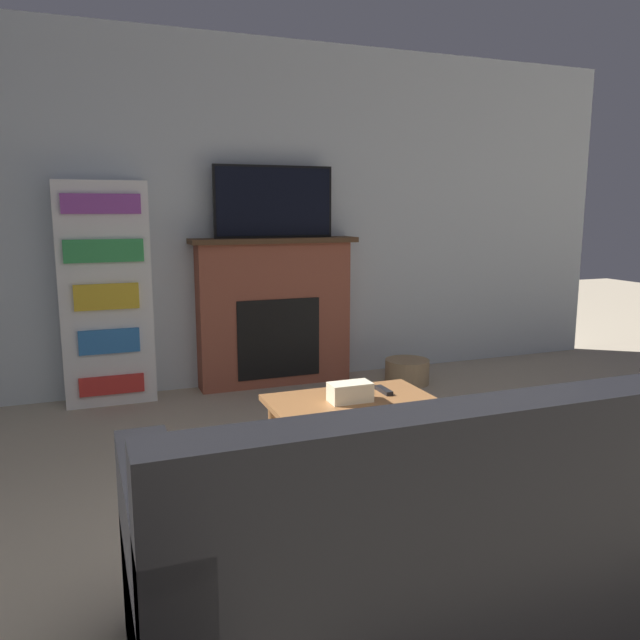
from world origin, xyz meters
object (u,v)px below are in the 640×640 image
coffee_table (353,411)px  fireplace (275,312)px  bookshelf (106,294)px  couch (510,546)px  storage_basket (407,371)px  tv (274,202)px

coffee_table → fireplace: bearing=85.7°
coffee_table → bookshelf: size_ratio=0.54×
fireplace → couch: 3.20m
coffee_table → storage_basket: size_ratio=2.41×
storage_basket → couch: bearing=-112.5°
tv → bookshelf: bearing=-179.9°
storage_basket → coffee_table: bearing=-127.6°
fireplace → bookshelf: size_ratio=0.83×
fireplace → tv: size_ratio=1.40×
storage_basket → bookshelf: bearing=171.1°
couch → fireplace: bearing=87.2°
fireplace → storage_basket: 1.18m
fireplace → couch: fireplace is taller
coffee_table → storage_basket: 1.90m
tv → couch: tv is taller
coffee_table → storage_basket: (1.15, 1.49, -0.26)m
storage_basket → tv: bearing=160.4°
fireplace → storage_basket: bearing=-20.6°
tv → coffee_table: 2.15m
couch → tv: bearing=87.1°
fireplace → storage_basket: (1.01, -0.38, -0.50)m
tv → storage_basket: (1.01, -0.36, -1.36)m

